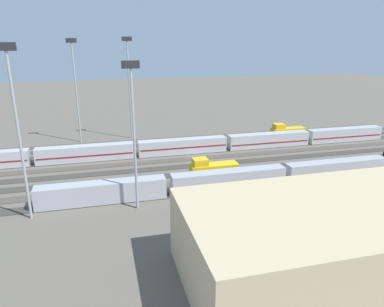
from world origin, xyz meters
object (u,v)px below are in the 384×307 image
train_on_track_8 (278,175)px  light_mast_3 (133,117)px  train_on_track_3 (183,146)px  light_mast_1 (15,113)px  train_on_track_2 (287,133)px  light_mast_0 (129,76)px  light_mast_2 (75,78)px  train_on_track_7 (213,171)px

train_on_track_8 → light_mast_3: size_ratio=3.60×
train_on_track_3 → light_mast_1: size_ratio=4.30×
train_on_track_2 → light_mast_1: bearing=27.2°
train_on_track_3 → light_mast_0: (11.44, -18.77, 16.41)m
train_on_track_3 → light_mast_2: light_mast_2 is taller
light_mast_1 → train_on_track_2: bearing=-152.8°
light_mast_2 → light_mast_1: bearing=82.6°
train_on_track_7 → light_mast_3: bearing=28.2°
train_on_track_8 → light_mast_1: (46.44, 3.20, 15.60)m
train_on_track_7 → train_on_track_2: (-30.71, -25.00, 0.00)m
train_on_track_8 → light_mast_2: bearing=-47.1°
train_on_track_3 → light_mast_0: size_ratio=4.11×
light_mast_0 → light_mast_3: size_ratio=1.16×
light_mast_1 → light_mast_3: light_mast_1 is taller
train_on_track_2 → light_mast_2: light_mast_2 is taller
light_mast_2 → train_on_track_3: bearing=144.8°
light_mast_2 → light_mast_3: bearing=103.6°
train_on_track_7 → light_mast_2: (28.00, -38.46, 16.01)m
train_on_track_3 → light_mast_1: 45.61m
light_mast_0 → light_mast_1: 51.37m
light_mast_2 → light_mast_3: (-11.42, 47.34, -1.97)m
train_on_track_8 → train_on_track_2: bearing=-121.4°
light_mast_3 → light_mast_1: bearing=-2.2°
train_on_track_7 → light_mast_2: bearing=-53.9°
train_on_track_2 → light_mast_0: bearing=-17.4°
train_on_track_7 → light_mast_3: size_ratio=0.40×
train_on_track_2 → light_mast_3: (47.29, 33.88, 14.04)m
train_on_track_3 → light_mast_3: 35.42m
train_on_track_3 → train_on_track_8: size_ratio=1.32×
train_on_track_7 → train_on_track_2: size_ratio=1.00×
train_on_track_8 → train_on_track_7: bearing=-21.9°
train_on_track_2 → light_mast_2: bearing=-12.9°
train_on_track_8 → train_on_track_7: size_ratio=9.06×
train_on_track_3 → train_on_track_2: size_ratio=11.98×
train_on_track_8 → train_on_track_2: 35.14m
train_on_track_2 → light_mast_0: size_ratio=0.34×
light_mast_1 → light_mast_2: 47.06m
train_on_track_8 → light_mast_3: 32.47m
light_mast_0 → light_mast_2: (14.76, 0.30, -0.23)m
train_on_track_8 → light_mast_0: size_ratio=3.11×
train_on_track_7 → light_mast_1: 38.30m
train_on_track_8 → train_on_track_2: size_ratio=9.06×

